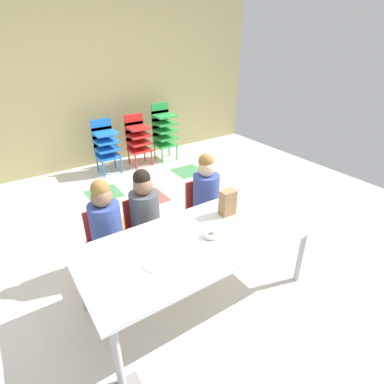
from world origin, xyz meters
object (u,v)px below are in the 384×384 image
at_px(kid_chair_green_stack, 164,129).
at_px(paper_plate_center_table, 156,264).
at_px(seated_child_near_camera, 105,221).
at_px(paper_bag_brown, 228,203).
at_px(craft_table, 198,243).
at_px(paper_plate_near_edge, 211,237).
at_px(kid_chair_red_stack, 138,137).
at_px(kid_chair_blue_stack, 106,143).
at_px(donut_powdered_on_plate, 211,234).
at_px(seated_child_middle_seat, 144,208).
at_px(seated_child_far_right, 206,189).

relative_size(kid_chair_green_stack, paper_plate_center_table, 5.11).
bearing_deg(seated_child_near_camera, paper_bag_brown, -28.67).
relative_size(craft_table, paper_plate_near_edge, 9.92).
bearing_deg(kid_chair_red_stack, craft_table, -106.16).
height_order(kid_chair_blue_stack, paper_plate_center_table, kid_chair_blue_stack).
bearing_deg(donut_powdered_on_plate, seated_child_near_camera, 130.23).
xyz_separation_m(seated_child_middle_seat, paper_plate_center_table, (-0.26, -0.72, 0.01)).
bearing_deg(paper_plate_near_edge, seated_child_near_camera, 130.23).
height_order(craft_table, paper_plate_center_table, paper_plate_center_table).
bearing_deg(seated_child_near_camera, kid_chair_green_stack, 51.04).
bearing_deg(kid_chair_green_stack, paper_bag_brown, -108.30).
xyz_separation_m(seated_child_middle_seat, donut_powdered_on_plate, (0.22, -0.68, 0.03)).
height_order(seated_child_near_camera, kid_chair_blue_stack, seated_child_near_camera).
height_order(kid_chair_blue_stack, donut_powdered_on_plate, kid_chair_blue_stack).
distance_m(seated_child_far_right, kid_chair_green_stack, 2.33).
xyz_separation_m(seated_child_far_right, paper_bag_brown, (-0.13, -0.49, 0.12)).
xyz_separation_m(seated_child_far_right, kid_chair_blue_stack, (-0.23, 2.21, -0.10)).
bearing_deg(seated_child_middle_seat, kid_chair_blue_stack, 78.78).
distance_m(seated_child_middle_seat, kid_chair_blue_stack, 2.25).
height_order(paper_plate_near_edge, donut_powdered_on_plate, donut_powdered_on_plate).
relative_size(craft_table, seated_child_middle_seat, 1.95).
xyz_separation_m(seated_child_near_camera, kid_chair_green_stack, (1.79, 2.21, -0.04)).
height_order(seated_child_far_right, kid_chair_blue_stack, seated_child_far_right).
height_order(kid_chair_blue_stack, paper_bag_brown, kid_chair_blue_stack).
bearing_deg(seated_child_middle_seat, donut_powdered_on_plate, -72.18).
bearing_deg(kid_chair_green_stack, paper_plate_near_edge, -112.72).
bearing_deg(craft_table, kid_chair_green_stack, 65.53).
bearing_deg(kid_chair_green_stack, kid_chair_blue_stack, -179.98).
bearing_deg(kid_chair_red_stack, seated_child_far_right, -97.45).
height_order(craft_table, seated_child_far_right, seated_child_far_right).
distance_m(seated_child_middle_seat, seated_child_far_right, 0.67).
xyz_separation_m(craft_table, paper_plate_center_table, (-0.40, -0.08, 0.05)).
distance_m(paper_bag_brown, paper_plate_near_edge, 0.39).
xyz_separation_m(kid_chair_red_stack, paper_bag_brown, (-0.42, -2.70, 0.22)).
bearing_deg(donut_powdered_on_plate, paper_plate_center_table, -175.51).
bearing_deg(paper_plate_center_table, seated_child_middle_seat, 69.84).
xyz_separation_m(kid_chair_blue_stack, paper_bag_brown, (0.10, -2.70, 0.22)).
relative_size(kid_chair_blue_stack, paper_plate_near_edge, 4.44).
relative_size(seated_child_near_camera, kid_chair_red_stack, 1.15).
xyz_separation_m(seated_child_middle_seat, paper_plate_near_edge, (0.22, -0.68, 0.01)).
height_order(seated_child_middle_seat, seated_child_far_right, same).
relative_size(kid_chair_blue_stack, paper_plate_center_table, 4.44).
bearing_deg(craft_table, donut_powdered_on_plate, -27.44).
bearing_deg(paper_bag_brown, seated_child_middle_seat, 137.67).
bearing_deg(seated_child_middle_seat, paper_plate_near_edge, -72.18).
bearing_deg(paper_bag_brown, kid_chair_red_stack, 81.11).
height_order(seated_child_far_right, paper_plate_center_table, seated_child_far_right).
xyz_separation_m(paper_plate_near_edge, donut_powdered_on_plate, (0.00, 0.00, 0.02)).
distance_m(seated_child_middle_seat, donut_powdered_on_plate, 0.72).
bearing_deg(paper_plate_near_edge, kid_chair_red_stack, 75.64).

